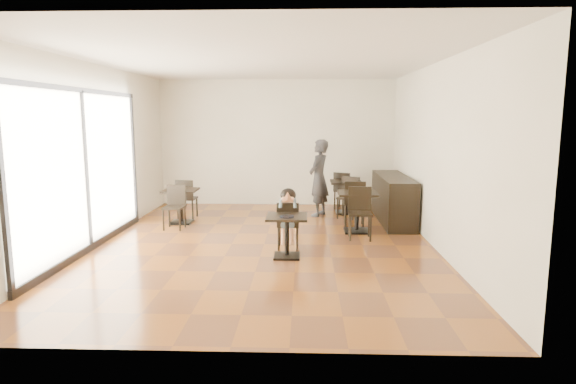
{
  "coord_description": "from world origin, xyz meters",
  "views": [
    {
      "loc": [
        0.73,
        -8.38,
        2.28
      ],
      "look_at": [
        0.44,
        -0.29,
        1.0
      ],
      "focal_mm": 30.0,
      "sensor_mm": 36.0,
      "label": 1
    }
  ],
  "objects_px": {
    "child": "(288,219)",
    "cafe_table_back": "(346,197)",
    "child_table": "(287,237)",
    "chair_mid_b": "(360,214)",
    "cafe_table_mid": "(357,212)",
    "chair_left_a": "(187,199)",
    "chair_mid_a": "(354,203)",
    "cafe_table_left": "(181,206)",
    "chair_left_b": "(174,208)",
    "chair_back_a": "(344,190)",
    "adult_patron": "(319,178)",
    "child_chair": "(288,225)",
    "chair_back_b": "(348,198)"
  },
  "relations": [
    {
      "from": "adult_patron",
      "to": "chair_left_b",
      "type": "bearing_deg",
      "value": -40.32
    },
    {
      "from": "adult_patron",
      "to": "chair_back_b",
      "type": "distance_m",
      "value": 0.81
    },
    {
      "from": "chair_back_a",
      "to": "cafe_table_mid",
      "type": "bearing_deg",
      "value": 115.35
    },
    {
      "from": "cafe_table_back",
      "to": "chair_mid_a",
      "type": "bearing_deg",
      "value": -87.13
    },
    {
      "from": "child",
      "to": "chair_back_b",
      "type": "distance_m",
      "value": 2.84
    },
    {
      "from": "chair_left_a",
      "to": "adult_patron",
      "type": "bearing_deg",
      "value": -169.72
    },
    {
      "from": "cafe_table_mid",
      "to": "cafe_table_back",
      "type": "distance_m",
      "value": 1.86
    },
    {
      "from": "child_table",
      "to": "cafe_table_back",
      "type": "relative_size",
      "value": 0.9
    },
    {
      "from": "child_table",
      "to": "chair_mid_a",
      "type": "xyz_separation_m",
      "value": [
        1.32,
        2.33,
        0.14
      ]
    },
    {
      "from": "adult_patron",
      "to": "chair_left_a",
      "type": "relative_size",
      "value": 1.99
    },
    {
      "from": "chair_mid_b",
      "to": "chair_left_b",
      "type": "distance_m",
      "value": 3.75
    },
    {
      "from": "cafe_table_mid",
      "to": "adult_patron",
      "type": "bearing_deg",
      "value": 114.61
    },
    {
      "from": "cafe_table_left",
      "to": "chair_back_a",
      "type": "distance_m",
      "value": 4.02
    },
    {
      "from": "chair_back_a",
      "to": "cafe_table_left",
      "type": "bearing_deg",
      "value": 49.48
    },
    {
      "from": "chair_left_a",
      "to": "child_chair",
      "type": "bearing_deg",
      "value": 137.68
    },
    {
      "from": "child_table",
      "to": "cafe_table_back",
      "type": "height_order",
      "value": "cafe_table_back"
    },
    {
      "from": "adult_patron",
      "to": "child",
      "type": "bearing_deg",
      "value": 11.6
    },
    {
      "from": "chair_mid_a",
      "to": "cafe_table_back",
      "type": "bearing_deg",
      "value": -84.57
    },
    {
      "from": "adult_patron",
      "to": "cafe_table_back",
      "type": "xyz_separation_m",
      "value": [
        0.65,
        0.3,
        -0.5
      ]
    },
    {
      "from": "child",
      "to": "chair_mid_b",
      "type": "bearing_deg",
      "value": 27.4
    },
    {
      "from": "child_chair",
      "to": "adult_patron",
      "type": "relative_size",
      "value": 0.47
    },
    {
      "from": "cafe_table_left",
      "to": "chair_left_b",
      "type": "xyz_separation_m",
      "value": [
        -0.0,
        -0.55,
        0.07
      ]
    },
    {
      "from": "chair_mid_a",
      "to": "chair_mid_b",
      "type": "relative_size",
      "value": 1.0
    },
    {
      "from": "child",
      "to": "chair_mid_b",
      "type": "xyz_separation_m",
      "value": [
        1.32,
        0.68,
        -0.04
      ]
    },
    {
      "from": "child_table",
      "to": "chair_back_a",
      "type": "xyz_separation_m",
      "value": [
        1.25,
        4.2,
        0.12
      ]
    },
    {
      "from": "chair_mid_b",
      "to": "adult_patron",
      "type": "bearing_deg",
      "value": 111.27
    },
    {
      "from": "child",
      "to": "chair_mid_a",
      "type": "relative_size",
      "value": 1.08
    },
    {
      "from": "chair_back_b",
      "to": "child",
      "type": "bearing_deg",
      "value": -92.43
    },
    {
      "from": "cafe_table_back",
      "to": "chair_left_a",
      "type": "xyz_separation_m",
      "value": [
        -3.62,
        -0.64,
        0.06
      ]
    },
    {
      "from": "chair_mid_b",
      "to": "chair_back_b",
      "type": "height_order",
      "value": "chair_mid_b"
    },
    {
      "from": "child",
      "to": "cafe_table_back",
      "type": "distance_m",
      "value": 3.34
    },
    {
      "from": "child_chair",
      "to": "cafe_table_left",
      "type": "distance_m",
      "value": 3.04
    },
    {
      "from": "cafe_table_mid",
      "to": "chair_left_a",
      "type": "height_order",
      "value": "chair_left_a"
    },
    {
      "from": "child",
      "to": "cafe_table_mid",
      "type": "bearing_deg",
      "value": 43.08
    },
    {
      "from": "child_table",
      "to": "cafe_table_left",
      "type": "relative_size",
      "value": 0.94
    },
    {
      "from": "cafe_table_mid",
      "to": "child_chair",
      "type": "bearing_deg",
      "value": -136.92
    },
    {
      "from": "adult_patron",
      "to": "cafe_table_mid",
      "type": "xyz_separation_m",
      "value": [
        0.72,
        -1.56,
        -0.48
      ]
    },
    {
      "from": "cafe_table_mid",
      "to": "chair_left_a",
      "type": "bearing_deg",
      "value": 161.71
    },
    {
      "from": "cafe_table_back",
      "to": "chair_left_b",
      "type": "relative_size",
      "value": 0.87
    },
    {
      "from": "child_table",
      "to": "child_chair",
      "type": "distance_m",
      "value": 0.55
    },
    {
      "from": "chair_back_a",
      "to": "child",
      "type": "bearing_deg",
      "value": 94.81
    },
    {
      "from": "chair_left_b",
      "to": "cafe_table_left",
      "type": "bearing_deg",
      "value": 93.7
    },
    {
      "from": "adult_patron",
      "to": "chair_left_a",
      "type": "xyz_separation_m",
      "value": [
        -2.97,
        -0.34,
        -0.44
      ]
    },
    {
      "from": "child_chair",
      "to": "cafe_table_mid",
      "type": "bearing_deg",
      "value": -136.92
    },
    {
      "from": "child_table",
      "to": "cafe_table_mid",
      "type": "xyz_separation_m",
      "value": [
        1.32,
        1.78,
        0.06
      ]
    },
    {
      "from": "child",
      "to": "chair_back_a",
      "type": "relative_size",
      "value": 1.13
    },
    {
      "from": "chair_left_b",
      "to": "chair_back_b",
      "type": "relative_size",
      "value": 0.96
    },
    {
      "from": "child_table",
      "to": "chair_back_b",
      "type": "xyz_separation_m",
      "value": [
        1.25,
        3.1,
        0.12
      ]
    },
    {
      "from": "cafe_table_back",
      "to": "chair_mid_a",
      "type": "xyz_separation_m",
      "value": [
        0.07,
        -1.31,
        0.1
      ]
    },
    {
      "from": "child_table",
      "to": "chair_mid_b",
      "type": "xyz_separation_m",
      "value": [
        1.32,
        1.23,
        0.14
      ]
    }
  ]
}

